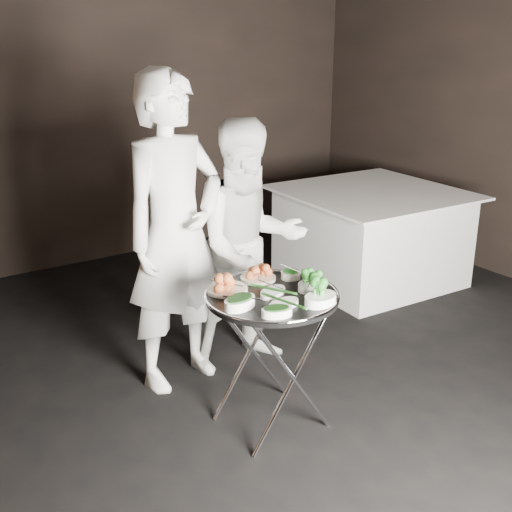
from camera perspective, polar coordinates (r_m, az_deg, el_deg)
floor at (r=3.56m, az=5.34°, el=-16.99°), size 6.00×7.00×0.05m
wall_back at (r=6.04m, az=-16.27°, el=13.15°), size 6.00×0.05×3.00m
tray_stand at (r=3.51m, az=1.38°, el=-8.72°), size 0.52×0.44×0.77m
serving_tray at (r=3.36m, az=1.43°, el=-3.56°), size 0.71×0.71×0.04m
potato_plate_a at (r=3.38m, az=-2.60°, el=-2.58°), size 0.23×0.23×0.08m
potato_plate_b at (r=3.53m, az=0.18°, el=-1.65°), size 0.20×0.20×0.07m
greens_bowl at (r=3.56m, az=3.10°, el=-1.57°), size 0.11×0.11×0.06m
asparagus_plate_a at (r=3.35m, az=1.51°, el=-3.12°), size 0.22×0.18×0.04m
asparagus_plate_b at (r=3.21m, az=2.48°, el=-4.16°), size 0.21×0.15×0.04m
spinach_bowl_a at (r=3.19m, az=-1.45°, el=-4.02°), size 0.21×0.16×0.08m
spinach_bowl_b at (r=3.10m, az=1.86°, el=-4.88°), size 0.18×0.14×0.06m
broccoli_bowl_a at (r=3.41m, az=4.91°, el=-2.52°), size 0.18×0.15×0.07m
broccoli_bowl_b at (r=3.24m, az=5.76°, el=-3.68°), size 0.21×0.16×0.08m
serving_utensils at (r=3.40m, az=1.00°, el=-2.18°), size 0.59×0.42×0.01m
waiter_left at (r=3.81m, az=-7.20°, el=1.95°), size 0.77×0.58×1.90m
waiter_right at (r=4.04m, az=-0.59°, el=0.90°), size 0.87×0.73×1.60m
dining_table at (r=5.65m, az=10.12°, el=1.81°), size 1.39×1.39×0.80m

